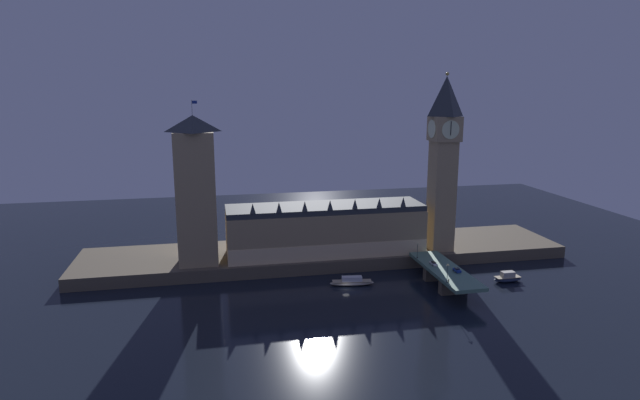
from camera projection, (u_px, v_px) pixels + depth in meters
ground_plane at (346, 289)px, 211.18m from camera, size 400.00×400.00×0.00m
embankment at (325, 253)px, 248.01m from camera, size 220.00×42.00×5.36m
parliament_hall at (325, 229)px, 238.29m from camera, size 87.15×23.57×26.08m
clock_tower at (443, 158)px, 236.68m from camera, size 12.32×12.43×79.25m
victoria_tower at (196, 190)px, 220.83m from camera, size 16.32×16.32×67.86m
bridge at (445, 273)px, 212.92m from camera, size 12.82×46.00×7.48m
car_northbound_lead at (434, 264)px, 216.68m from camera, size 1.84×4.80×1.32m
car_southbound_lead at (457, 270)px, 208.56m from camera, size 2.07×3.89×1.57m
pedestrian_near_rail at (449, 281)px, 196.55m from camera, size 0.38×0.38×1.73m
street_lamp_near at (447, 271)px, 196.28m from camera, size 1.34×0.60×7.28m
street_lamp_far at (417, 248)px, 224.56m from camera, size 1.34×0.60×6.86m
boat_upstream at (352, 282)px, 215.09m from camera, size 18.31×6.74×3.63m
boat_downstream at (508, 278)px, 218.87m from camera, size 11.97×4.83×4.33m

